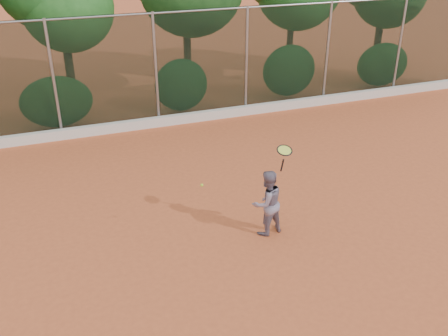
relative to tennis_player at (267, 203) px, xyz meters
name	(u,v)px	position (x,y,z in m)	size (l,w,h in m)	color
ground	(241,243)	(-0.64, -0.19, -0.72)	(80.00, 80.00, 0.00)	#C0562D
concrete_curb	(160,121)	(-0.64, 6.63, -0.57)	(24.00, 0.20, 0.30)	beige
tennis_player	(267,203)	(0.00, 0.00, 0.00)	(0.70, 0.54, 1.44)	slate
chainlink_fence	(156,67)	(-0.64, 6.81, 1.14)	(24.09, 0.09, 3.50)	black
tennis_racket	(284,152)	(0.23, -0.18, 1.19)	(0.34, 0.34, 0.57)	black
tennis_ball_in_flight	(202,185)	(-1.37, 0.07, 0.64)	(0.06, 0.06, 0.06)	#A9C72D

